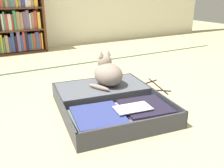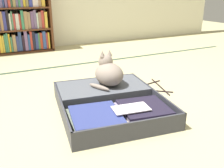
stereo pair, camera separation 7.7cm
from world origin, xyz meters
TOP-DOWN VIEW (x-y plane):
  - ground_plane at (0.00, 0.00)m, footprint 10.00×10.00m
  - tatami_border at (0.00, 1.30)m, footprint 4.80×0.05m
  - open_suitcase at (-0.00, 0.12)m, footprint 0.79×0.88m
  - black_cat at (0.07, 0.28)m, footprint 0.26×0.27m
  - clothes_hanger at (0.55, 0.30)m, footprint 0.25×0.39m

SIDE VIEW (x-z plane):
  - ground_plane at x=0.00m, z-range 0.00..0.00m
  - tatami_border at x=0.00m, z-range 0.00..0.00m
  - clothes_hanger at x=0.55m, z-range 0.00..0.01m
  - open_suitcase at x=0.00m, z-range -0.01..0.11m
  - black_cat at x=0.07m, z-range 0.08..0.34m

